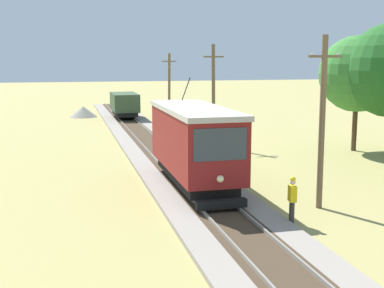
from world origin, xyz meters
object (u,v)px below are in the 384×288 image
at_px(utility_pole_far, 169,86).
at_px(track_worker, 292,198).
at_px(gravel_pile, 83,112).
at_px(red_tram, 194,143).
at_px(freight_car, 125,104).
at_px(tree_left_far, 357,74).
at_px(utility_pole_mid, 213,94).
at_px(utility_pole_near_tram, 322,121).

xyz_separation_m(utility_pole_far, track_worker, (-1.97, -31.99, -2.37)).
distance_m(utility_pole_far, track_worker, 32.14).
height_order(gravel_pile, track_worker, track_worker).
bearing_deg(track_worker, red_tram, 119.44).
height_order(freight_car, gravel_pile, freight_car).
relative_size(freight_car, tree_left_far, 0.70).
relative_size(utility_pole_far, track_worker, 3.65).
bearing_deg(track_worker, freight_car, 101.81).
relative_size(utility_pole_mid, utility_pole_far, 1.07).
bearing_deg(freight_car, utility_pole_near_tram, -82.49).
bearing_deg(utility_pole_near_tram, freight_car, 97.51).
bearing_deg(freight_car, utility_pole_mid, -75.85).
distance_m(utility_pole_far, tree_left_far, 20.95).
relative_size(utility_pole_near_tram, gravel_pile, 2.34).
distance_m(utility_pole_near_tram, utility_pole_mid, 15.18).
distance_m(utility_pole_near_tram, track_worker, 3.63).
relative_size(red_tram, track_worker, 4.79).
relative_size(utility_pole_near_tram, tree_left_far, 0.92).
bearing_deg(tree_left_far, utility_pole_far, 113.89).
height_order(utility_pole_near_tram, utility_pole_mid, utility_pole_mid).
distance_m(track_worker, tree_left_far, 17.07).
height_order(utility_pole_near_tram, track_worker, utility_pole_near_tram).
relative_size(utility_pole_mid, gravel_pile, 2.36).
bearing_deg(red_tram, gravel_pile, 97.04).
height_order(red_tram, utility_pole_mid, utility_pole_mid).
distance_m(red_tram, utility_pole_mid, 12.03).
distance_m(utility_pole_near_tram, gravel_pile, 36.49).
bearing_deg(track_worker, tree_left_far, 59.05).
distance_m(utility_pole_far, gravel_pile, 9.98).
relative_size(freight_car, track_worker, 2.91).
bearing_deg(track_worker, utility_pole_far, 94.48).
bearing_deg(utility_pole_far, gravel_pile, 147.53).
relative_size(utility_pole_near_tram, utility_pole_mid, 0.99).
xyz_separation_m(red_tram, utility_pole_far, (4.19, 26.33, 1.16)).
xyz_separation_m(freight_car, utility_pole_far, (4.20, -1.50, 1.79)).
bearing_deg(utility_pole_mid, tree_left_far, -25.05).
xyz_separation_m(freight_car, utility_pole_mid, (4.20, -16.64, 2.00)).
xyz_separation_m(red_tram, utility_pole_mid, (4.19, 11.19, 1.37)).
height_order(freight_car, tree_left_far, tree_left_far).
height_order(red_tram, utility_pole_near_tram, utility_pole_near_tram).
bearing_deg(gravel_pile, freight_car, -43.16).
bearing_deg(red_tram, freight_car, 90.01).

